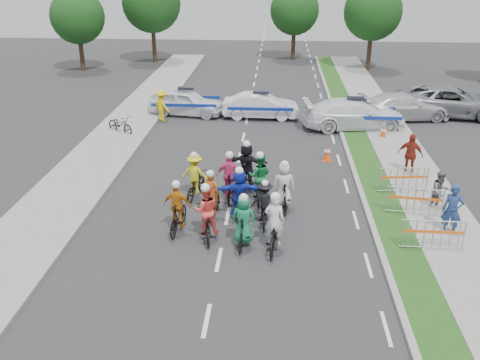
# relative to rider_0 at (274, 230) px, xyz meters

# --- Properties ---
(ground) EXTENTS (90.00, 90.00, 0.00)m
(ground) POSITION_rel_rider_0_xyz_m (-1.69, -0.80, -0.67)
(ground) COLOR #28282B
(ground) RESTS_ON ground
(curb_right) EXTENTS (0.20, 60.00, 0.12)m
(curb_right) POSITION_rel_rider_0_xyz_m (3.41, 4.20, -0.61)
(curb_right) COLOR gray
(curb_right) RESTS_ON ground
(grass_strip) EXTENTS (1.20, 60.00, 0.11)m
(grass_strip) POSITION_rel_rider_0_xyz_m (4.11, 4.20, -0.61)
(grass_strip) COLOR #1F4D19
(grass_strip) RESTS_ON ground
(sidewalk_right) EXTENTS (2.40, 60.00, 0.13)m
(sidewalk_right) POSITION_rel_rider_0_xyz_m (5.91, 4.20, -0.60)
(sidewalk_right) COLOR gray
(sidewalk_right) RESTS_ON ground
(sidewalk_left) EXTENTS (3.00, 60.00, 0.13)m
(sidewalk_left) POSITION_rel_rider_0_xyz_m (-8.19, 4.20, -0.60)
(sidewalk_left) COLOR gray
(sidewalk_left) RESTS_ON ground
(rider_0) EXTENTS (0.90, 2.05, 2.03)m
(rider_0) POSITION_rel_rider_0_xyz_m (0.00, 0.00, 0.00)
(rider_0) COLOR black
(rider_0) RESTS_ON ground
(rider_1) EXTENTS (0.85, 1.85, 1.90)m
(rider_1) POSITION_rel_rider_0_xyz_m (-0.98, 0.12, 0.07)
(rider_1) COLOR black
(rider_1) RESTS_ON ground
(rider_2) EXTENTS (1.01, 2.05, 2.00)m
(rider_2) POSITION_rel_rider_0_xyz_m (-2.24, 0.58, 0.07)
(rider_2) COLOR black
(rider_2) RESTS_ON ground
(rider_3) EXTENTS (1.01, 1.88, 1.92)m
(rider_3) POSITION_rel_rider_0_xyz_m (-3.27, 0.95, 0.07)
(rider_3) COLOR black
(rider_3) RESTS_ON ground
(rider_4) EXTENTS (0.96, 1.69, 1.72)m
(rider_4) POSITION_rel_rider_0_xyz_m (-0.35, 1.66, 0.01)
(rider_4) COLOR black
(rider_4) RESTS_ON ground
(rider_5) EXTENTS (1.65, 1.96, 2.01)m
(rider_5) POSITION_rel_rider_0_xyz_m (-1.26, 2.09, 0.17)
(rider_5) COLOR black
(rider_5) RESTS_ON ground
(rider_6) EXTENTS (0.95, 1.91, 1.86)m
(rider_6) POSITION_rel_rider_0_xyz_m (-2.27, 2.08, -0.05)
(rider_6) COLOR black
(rider_6) RESTS_ON ground
(rider_7) EXTENTS (0.87, 1.90, 1.95)m
(rider_7) POSITION_rel_rider_0_xyz_m (0.31, 2.95, 0.09)
(rider_7) COLOR black
(rider_7) RESTS_ON ground
(rider_8) EXTENTS (0.87, 2.03, 2.05)m
(rider_8) POSITION_rel_rider_0_xyz_m (-0.59, 3.54, 0.09)
(rider_8) COLOR black
(rider_8) RESTS_ON ground
(rider_9) EXTENTS (1.03, 1.94, 2.03)m
(rider_9) POSITION_rel_rider_0_xyz_m (-1.73, 3.56, 0.11)
(rider_9) COLOR black
(rider_9) RESTS_ON ground
(rider_10) EXTENTS (1.15, 1.95, 1.90)m
(rider_10) POSITION_rel_rider_0_xyz_m (-3.09, 3.76, 0.07)
(rider_10) COLOR black
(rider_10) RESTS_ON ground
(rider_11) EXTENTS (1.70, 2.02, 2.05)m
(rider_11) POSITION_rel_rider_0_xyz_m (-1.16, 4.75, 0.19)
(rider_11) COLOR black
(rider_11) RESTS_ON ground
(police_car_0) EXTENTS (4.59, 2.40, 1.49)m
(police_car_0) POSITION_rel_rider_0_xyz_m (-5.28, 15.10, 0.08)
(police_car_0) COLOR white
(police_car_0) RESTS_ON ground
(police_car_1) EXTENTS (4.32, 1.55, 1.42)m
(police_car_1) POSITION_rel_rider_0_xyz_m (-0.93, 14.76, 0.04)
(police_car_1) COLOR white
(police_car_1) RESTS_ON ground
(police_car_2) EXTENTS (5.69, 2.83, 1.59)m
(police_car_2) POSITION_rel_rider_0_xyz_m (4.15, 13.12, 0.13)
(police_car_2) COLOR white
(police_car_2) RESTS_ON ground
(civilian_sedan) EXTENTS (5.30, 2.77, 1.47)m
(civilian_sedan) POSITION_rel_rider_0_xyz_m (7.24, 15.11, 0.07)
(civilian_sedan) COLOR silver
(civilian_sedan) RESTS_ON ground
(civilian_suv) EXTENTS (6.47, 3.68, 1.70)m
(civilian_suv) POSITION_rel_rider_0_xyz_m (10.03, 15.97, 0.18)
(civilian_suv) COLOR gray
(civilian_suv) RESTS_ON ground
(spectator_0) EXTENTS (0.78, 0.65, 1.83)m
(spectator_0) POSITION_rel_rider_0_xyz_m (5.89, 1.34, 0.25)
(spectator_0) COLOR navy
(spectator_0) RESTS_ON ground
(spectator_1) EXTENTS (0.92, 0.83, 1.56)m
(spectator_1) POSITION_rel_rider_0_xyz_m (6.01, 3.19, 0.11)
(spectator_1) COLOR #58595D
(spectator_1) RESTS_ON ground
(spectator_2) EXTENTS (1.17, 0.88, 1.84)m
(spectator_2) POSITION_rel_rider_0_xyz_m (5.67, 6.64, 0.25)
(spectator_2) COLOR maroon
(spectator_2) RESTS_ON ground
(marshal_hiviz) EXTENTS (1.29, 1.24, 1.76)m
(marshal_hiviz) POSITION_rel_rider_0_xyz_m (-6.45, 13.81, 0.21)
(marshal_hiviz) COLOR yellow
(marshal_hiviz) RESTS_ON ground
(barrier_0) EXTENTS (2.01, 0.53, 1.12)m
(barrier_0) POSITION_rel_rider_0_xyz_m (5.01, 0.16, -0.11)
(barrier_0) COLOR #A5A8AD
(barrier_0) RESTS_ON ground
(barrier_1) EXTENTS (2.05, 0.75, 1.12)m
(barrier_1) POSITION_rel_rider_0_xyz_m (5.01, 2.64, -0.11)
(barrier_1) COLOR #A5A8AD
(barrier_1) RESTS_ON ground
(barrier_2) EXTENTS (2.04, 0.73, 1.12)m
(barrier_2) POSITION_rel_rider_0_xyz_m (5.01, 4.60, -0.11)
(barrier_2) COLOR #A5A8AD
(barrier_2) RESTS_ON ground
(cone_0) EXTENTS (0.40, 0.40, 0.70)m
(cone_0) POSITION_rel_rider_0_xyz_m (2.34, 8.11, -0.33)
(cone_0) COLOR #F24C0C
(cone_0) RESTS_ON ground
(cone_1) EXTENTS (0.40, 0.40, 0.70)m
(cone_1) POSITION_rel_rider_0_xyz_m (5.46, 11.44, -0.33)
(cone_1) COLOR #F24C0C
(cone_1) RESTS_ON ground
(parked_bike) EXTENTS (1.88, 1.61, 0.97)m
(parked_bike) POSITION_rel_rider_0_xyz_m (-8.19, 11.37, -0.18)
(parked_bike) COLOR black
(parked_bike) RESTS_ON ground
(tree_0) EXTENTS (4.20, 4.20, 6.30)m
(tree_0) POSITION_rel_rider_0_xyz_m (-15.69, 27.20, 3.52)
(tree_0) COLOR #382619
(tree_0) RESTS_ON ground
(tree_1) EXTENTS (4.55, 4.55, 6.82)m
(tree_1) POSITION_rel_rider_0_xyz_m (7.31, 29.20, 3.87)
(tree_1) COLOR #382619
(tree_1) RESTS_ON ground
(tree_3) EXTENTS (4.90, 4.90, 7.35)m
(tree_3) POSITION_rel_rider_0_xyz_m (-10.69, 31.20, 4.22)
(tree_3) COLOR #382619
(tree_3) RESTS_ON ground
(tree_4) EXTENTS (4.20, 4.20, 6.30)m
(tree_4) POSITION_rel_rider_0_xyz_m (1.31, 33.20, 3.52)
(tree_4) COLOR #382619
(tree_4) RESTS_ON ground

